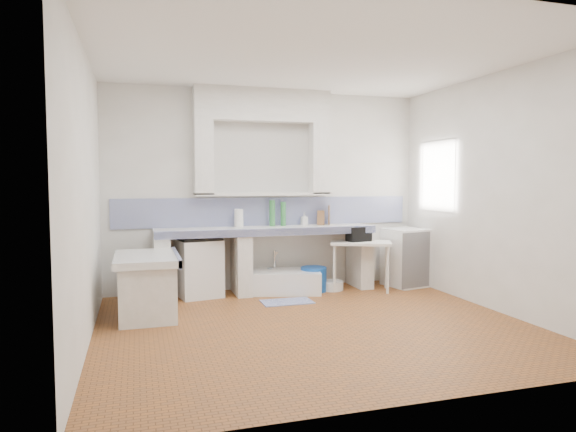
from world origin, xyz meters
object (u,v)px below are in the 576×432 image
object	(u,v)px
stove	(199,268)
fridge	(406,257)
sink	(279,282)
side_table	(361,266)

from	to	relation	value
stove	fridge	world-z (taller)	fridge
stove	sink	bearing A→B (deg)	-13.39
side_table	fridge	size ratio (longest dim) A/B	0.99
stove	side_table	size ratio (longest dim) A/B	0.92
side_table	fridge	world-z (taller)	fridge
side_table	stove	bearing A→B (deg)	-163.20
sink	fridge	world-z (taller)	fridge
stove	fridge	distance (m)	2.99
fridge	stove	bearing A→B (deg)	164.13
sink	stove	bearing A→B (deg)	-167.43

